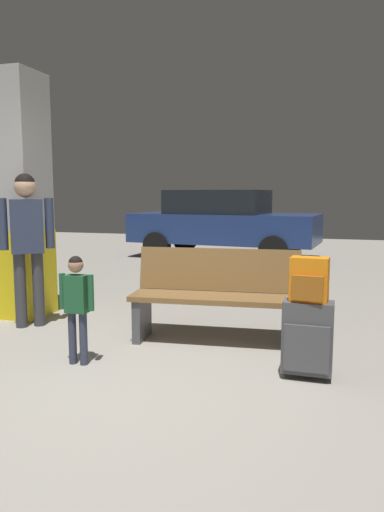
{
  "coord_description": "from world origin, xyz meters",
  "views": [
    {
      "loc": [
        1.47,
        -2.91,
        1.41
      ],
      "look_at": [
        0.22,
        1.3,
        0.85
      ],
      "focal_mm": 33.68,
      "sensor_mm": 36.0,
      "label": 1
    }
  ],
  "objects": [
    {
      "name": "backpack_bright",
      "position": [
        1.31,
        0.77,
        0.77
      ],
      "size": [
        0.29,
        0.21,
        0.34
      ],
      "color": "orange",
      "rests_on": "suitcase"
    },
    {
      "name": "ground_plane",
      "position": [
        0.0,
        4.0,
        -0.05
      ],
      "size": [
        18.0,
        18.0,
        0.1
      ],
      "primitive_type": "cube",
      "color": "gray"
    },
    {
      "name": "parked_car_far",
      "position": [
        -0.92,
        7.61,
        0.81
      ],
      "size": [
        4.24,
        2.1,
        1.51
      ],
      "color": "navy",
      "rests_on": "ground_plane"
    },
    {
      "name": "suitcase",
      "position": [
        1.31,
        0.77,
        0.32
      ],
      "size": [
        0.38,
        0.24,
        0.6
      ],
      "color": "#4C4C51",
      "rests_on": "ground_plane"
    },
    {
      "name": "adult",
      "position": [
        -1.64,
        1.44,
        1.01
      ],
      "size": [
        0.46,
        0.38,
        1.63
      ],
      "color": "#38383D",
      "rests_on": "ground_plane"
    },
    {
      "name": "child",
      "position": [
        -0.55,
        0.55,
        0.56
      ],
      "size": [
        0.31,
        0.19,
        0.92
      ],
      "color": "#33384C",
      "rests_on": "ground_plane"
    },
    {
      "name": "bench",
      "position": [
        0.4,
        1.5,
        0.44
      ],
      "size": [
        1.64,
        0.67,
        0.89
      ],
      "color": "brown",
      "rests_on": "ground_plane"
    },
    {
      "name": "structural_pillar",
      "position": [
        -2.02,
        1.85,
        1.38
      ],
      "size": [
        0.57,
        0.57,
        2.78
      ],
      "color": "yellow",
      "rests_on": "ground_plane"
    }
  ]
}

